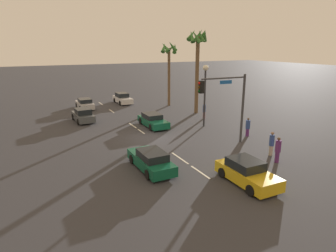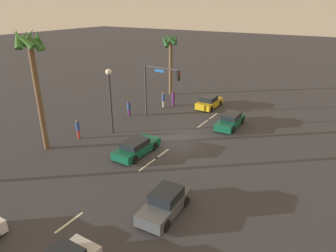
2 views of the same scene
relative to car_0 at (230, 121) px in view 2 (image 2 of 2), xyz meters
The scene contains 18 objects.
ground_plane 6.68m from the car_0, 156.60° to the left, with size 220.00×220.00×0.00m, color #333338.
lane_stripe_1 18.75m from the car_0, behind, with size 2.03×0.14×0.01m, color silver.
lane_stripe_2 11.00m from the car_0, 166.08° to the left, with size 2.54×0.14×0.01m, color silver.
lane_stripe_3 9.09m from the car_0, 163.06° to the left, with size 2.01×0.14×0.01m, color silver.
lane_stripe_4 2.83m from the car_0, 107.20° to the left, with size 2.47×0.14×0.01m, color silver.
lane_stripe_5 3.31m from the car_0, 54.32° to the left, with size 2.20×0.14×0.01m, color silver.
car_0 is the anchor object (origin of this frame).
car_1 10.72m from the car_0, 155.51° to the left, with size 4.47×1.91×1.28m.
car_2 6.16m from the car_0, 44.22° to the left, with size 4.14×1.95×1.42m.
car_5 15.06m from the car_0, behind, with size 4.05×1.94×1.44m.
traffic_signal 8.47m from the car_0, 103.53° to the left, with size 0.42×4.42×5.76m.
streetlamp 12.26m from the car_0, 129.13° to the left, with size 0.56×0.56×6.15m.
pedestrian_0 9.20m from the car_0, 79.21° to the left, with size 0.51×0.51×1.83m.
pedestrian_1 14.79m from the car_0, 132.74° to the left, with size 0.41×0.41×1.86m.
pedestrian_2 8.88m from the car_0, 70.74° to the left, with size 0.54×0.54×1.85m.
pedestrian_3 11.07m from the car_0, 104.39° to the left, with size 0.43×0.43×1.71m.
palm_tree_0 18.70m from the car_0, 138.11° to the left, with size 2.54×2.50×9.92m.
palm_tree_2 14.17m from the car_0, 58.51° to the left, with size 2.70×2.57×8.27m.
Camera 2 is at (-21.35, -11.96, 11.51)m, focal length 32.31 mm.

